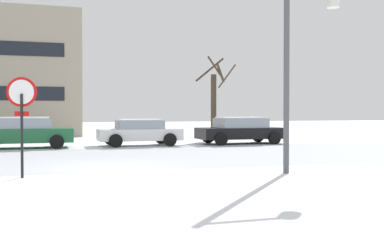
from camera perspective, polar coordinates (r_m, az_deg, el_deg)
ground_plane at (r=14.21m, az=-10.63°, el=-5.82°), size 120.00×120.00×0.00m
road_surface at (r=17.44m, az=-11.85°, el=-4.54°), size 80.00×8.52×0.00m
stop_sign at (r=12.55m, az=-20.11°, el=1.47°), size 0.74×0.19×2.57m
street_lamp at (r=13.24m, az=12.74°, el=7.23°), size 1.71×0.36×5.04m
parked_car_green at (r=22.83m, az=-19.77°, el=-1.41°), size 4.30×2.11×1.44m
parked_car_white at (r=23.17m, az=-6.44°, el=-1.46°), size 4.07×2.01×1.31m
parked_car_black at (r=24.59m, az=5.97°, el=-1.23°), size 4.56×2.18×1.40m
tree_far_mid at (r=27.32m, az=2.74°, el=2.36°), size 1.95×1.85×4.94m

